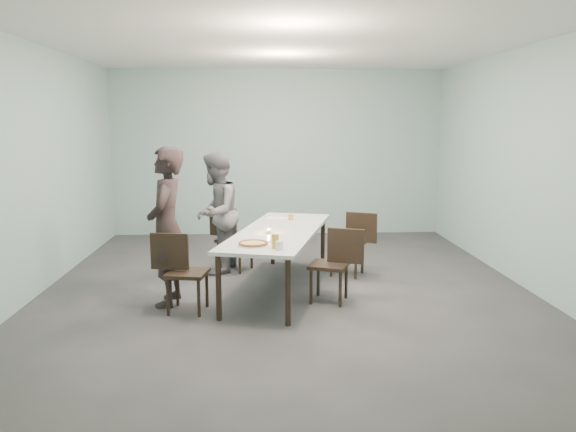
{
  "coord_description": "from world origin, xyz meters",
  "views": [
    {
      "loc": [
        -0.32,
        -6.81,
        2.06
      ],
      "look_at": [
        0.0,
        -0.5,
        1.0
      ],
      "focal_mm": 35.0,
      "sensor_mm": 36.0,
      "label": 1
    }
  ],
  "objects_px": {
    "chair_near_left": "(180,267)",
    "beer_glass": "(275,241)",
    "side_plate": "(274,241)",
    "water_tumbler": "(279,245)",
    "diner_far": "(216,213)",
    "chair_far_left": "(230,234)",
    "tealight": "(269,232)",
    "chair_near_right": "(336,260)",
    "chair_far_right": "(353,239)",
    "pizza": "(253,244)",
    "diner_near": "(167,227)",
    "amber_tumbler": "(291,217)",
    "table": "(279,235)"
  },
  "relations": [
    {
      "from": "chair_near_left",
      "to": "beer_glass",
      "type": "xyz_separation_m",
      "value": [
        1.04,
        -0.23,
        0.32
      ]
    },
    {
      "from": "side_plate",
      "to": "water_tumbler",
      "type": "xyz_separation_m",
      "value": [
        0.05,
        -0.44,
        0.04
      ]
    },
    {
      "from": "water_tumbler",
      "to": "diner_far",
      "type": "bearing_deg",
      "value": 112.46
    },
    {
      "from": "chair_far_left",
      "to": "tealight",
      "type": "distance_m",
      "value": 1.33
    },
    {
      "from": "chair_near_right",
      "to": "water_tumbler",
      "type": "bearing_deg",
      "value": 58.91
    },
    {
      "from": "chair_far_left",
      "to": "chair_near_right",
      "type": "distance_m",
      "value": 2.01
    },
    {
      "from": "chair_far_right",
      "to": "water_tumbler",
      "type": "distance_m",
      "value": 1.99
    },
    {
      "from": "pizza",
      "to": "diner_far",
      "type": "bearing_deg",
      "value": 107.07
    },
    {
      "from": "pizza",
      "to": "side_plate",
      "type": "distance_m",
      "value": 0.31
    },
    {
      "from": "chair_far_right",
      "to": "diner_near",
      "type": "bearing_deg",
      "value": 50.81
    },
    {
      "from": "chair_far_right",
      "to": "diner_far",
      "type": "relative_size",
      "value": 0.52
    },
    {
      "from": "diner_near",
      "to": "amber_tumbler",
      "type": "xyz_separation_m",
      "value": [
        1.46,
        1.21,
        -0.11
      ]
    },
    {
      "from": "pizza",
      "to": "water_tumbler",
      "type": "height_order",
      "value": "water_tumbler"
    },
    {
      "from": "diner_near",
      "to": "side_plate",
      "type": "height_order",
      "value": "diner_near"
    },
    {
      "from": "table",
      "to": "chair_far_left",
      "type": "height_order",
      "value": "chair_far_left"
    },
    {
      "from": "pizza",
      "to": "table",
      "type": "bearing_deg",
      "value": 70.23
    },
    {
      "from": "chair_near_right",
      "to": "pizza",
      "type": "height_order",
      "value": "chair_near_right"
    },
    {
      "from": "chair_far_right",
      "to": "chair_near_left",
      "type": "bearing_deg",
      "value": 57.9
    },
    {
      "from": "side_plate",
      "to": "chair_near_left",
      "type": "bearing_deg",
      "value": -172.92
    },
    {
      "from": "amber_tumbler",
      "to": "table",
      "type": "bearing_deg",
      "value": -104.67
    },
    {
      "from": "table",
      "to": "side_plate",
      "type": "distance_m",
      "value": 0.64
    },
    {
      "from": "table",
      "to": "diner_far",
      "type": "bearing_deg",
      "value": 133.85
    },
    {
      "from": "diner_far",
      "to": "tealight",
      "type": "bearing_deg",
      "value": 46.47
    },
    {
      "from": "side_plate",
      "to": "water_tumbler",
      "type": "bearing_deg",
      "value": -84.06
    },
    {
      "from": "chair_near_left",
      "to": "table",
      "type": "bearing_deg",
      "value": 43.87
    },
    {
      "from": "diner_far",
      "to": "amber_tumbler",
      "type": "bearing_deg",
      "value": 94.06
    },
    {
      "from": "chair_near_right",
      "to": "tealight",
      "type": "relative_size",
      "value": 15.54
    },
    {
      "from": "chair_near_right",
      "to": "side_plate",
      "type": "height_order",
      "value": "chair_near_right"
    },
    {
      "from": "chair_near_left",
      "to": "amber_tumbler",
      "type": "distance_m",
      "value": 1.98
    },
    {
      "from": "amber_tumbler",
      "to": "chair_far_left",
      "type": "bearing_deg",
      "value": 160.7
    },
    {
      "from": "amber_tumbler",
      "to": "water_tumbler",
      "type": "bearing_deg",
      "value": -96.98
    },
    {
      "from": "chair_near_left",
      "to": "water_tumbler",
      "type": "height_order",
      "value": "chair_near_left"
    },
    {
      "from": "chair_near_left",
      "to": "chair_far_left",
      "type": "relative_size",
      "value": 1.0
    },
    {
      "from": "pizza",
      "to": "tealight",
      "type": "relative_size",
      "value": 6.07
    },
    {
      "from": "chair_far_left",
      "to": "water_tumbler",
      "type": "distance_m",
      "value": 2.19
    },
    {
      "from": "tealight",
      "to": "amber_tumbler",
      "type": "height_order",
      "value": "amber_tumbler"
    },
    {
      "from": "diner_near",
      "to": "amber_tumbler",
      "type": "height_order",
      "value": "diner_near"
    },
    {
      "from": "water_tumbler",
      "to": "chair_far_left",
      "type": "bearing_deg",
      "value": 106.71
    },
    {
      "from": "chair_far_left",
      "to": "water_tumbler",
      "type": "relative_size",
      "value": 9.67
    },
    {
      "from": "chair_far_left",
      "to": "chair_near_right",
      "type": "height_order",
      "value": "same"
    },
    {
      "from": "amber_tumbler",
      "to": "diner_far",
      "type": "bearing_deg",
      "value": 171.32
    },
    {
      "from": "chair_near_right",
      "to": "amber_tumbler",
      "type": "bearing_deg",
      "value": -49.99
    },
    {
      "from": "chair_near_right",
      "to": "tealight",
      "type": "xyz_separation_m",
      "value": [
        -0.77,
        0.34,
        0.27
      ]
    },
    {
      "from": "diner_near",
      "to": "diner_far",
      "type": "relative_size",
      "value": 1.08
    },
    {
      "from": "chair_far_right",
      "to": "pizza",
      "type": "bearing_deg",
      "value": 72.81
    },
    {
      "from": "side_plate",
      "to": "table",
      "type": "bearing_deg",
      "value": 83.06
    },
    {
      "from": "table",
      "to": "chair_near_left",
      "type": "xyz_separation_m",
      "value": [
        -1.11,
        -0.76,
        -0.19
      ]
    },
    {
      "from": "diner_far",
      "to": "amber_tumbler",
      "type": "distance_m",
      "value": 1.03
    },
    {
      "from": "diner_near",
      "to": "tealight",
      "type": "relative_size",
      "value": 32.08
    },
    {
      "from": "chair_near_left",
      "to": "chair_near_right",
      "type": "distance_m",
      "value": 1.76
    }
  ]
}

